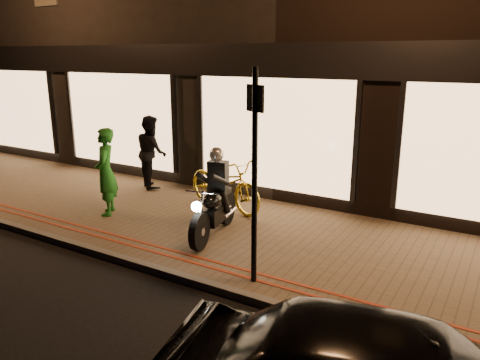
{
  "coord_description": "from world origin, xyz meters",
  "views": [
    {
      "loc": [
        4.54,
        -4.92,
        3.27
      ],
      "look_at": [
        0.37,
        1.98,
        1.1
      ],
      "focal_mm": 35.0,
      "sensor_mm": 36.0,
      "label": 1
    }
  ],
  "objects_px": {
    "bicycle_gold": "(225,183)",
    "motorcycle": "(215,202)",
    "sign_post": "(255,168)",
    "person_green": "(106,172)"
  },
  "relations": [
    {
      "from": "bicycle_gold",
      "to": "person_green",
      "type": "bearing_deg",
      "value": 145.3
    },
    {
      "from": "motorcycle",
      "to": "person_green",
      "type": "height_order",
      "value": "person_green"
    },
    {
      "from": "motorcycle",
      "to": "person_green",
      "type": "bearing_deg",
      "value": 171.38
    },
    {
      "from": "motorcycle",
      "to": "sign_post",
      "type": "height_order",
      "value": "sign_post"
    },
    {
      "from": "person_green",
      "to": "sign_post",
      "type": "bearing_deg",
      "value": 37.42
    },
    {
      "from": "bicycle_gold",
      "to": "motorcycle",
      "type": "bearing_deg",
      "value": -137.41
    },
    {
      "from": "motorcycle",
      "to": "bicycle_gold",
      "type": "height_order",
      "value": "motorcycle"
    },
    {
      "from": "motorcycle",
      "to": "person_green",
      "type": "distance_m",
      "value": 2.54
    },
    {
      "from": "sign_post",
      "to": "person_green",
      "type": "bearing_deg",
      "value": 165.57
    },
    {
      "from": "sign_post",
      "to": "person_green",
      "type": "xyz_separation_m",
      "value": [
        -3.99,
        1.03,
        -0.8
      ]
    }
  ]
}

